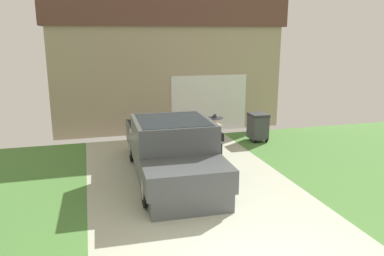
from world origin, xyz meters
name	(u,v)px	position (x,y,z in m)	size (l,w,h in m)	color
pickup_truck	(173,153)	(-0.37, 4.77, 0.73)	(2.16, 5.35, 1.63)	#4E5355
person_with_hat	(215,141)	(0.90, 5.07, 0.88)	(0.48, 0.45, 1.65)	black
handbag	(218,170)	(0.90, 4.75, 0.12)	(0.39, 0.19, 0.42)	beige
house_with_garage	(160,60)	(0.74, 12.24, 2.65)	(9.34, 5.41, 5.22)	tan
wheeled_trash_bin	(258,126)	(3.42, 7.64, 0.55)	(0.60, 0.72, 1.01)	#424247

